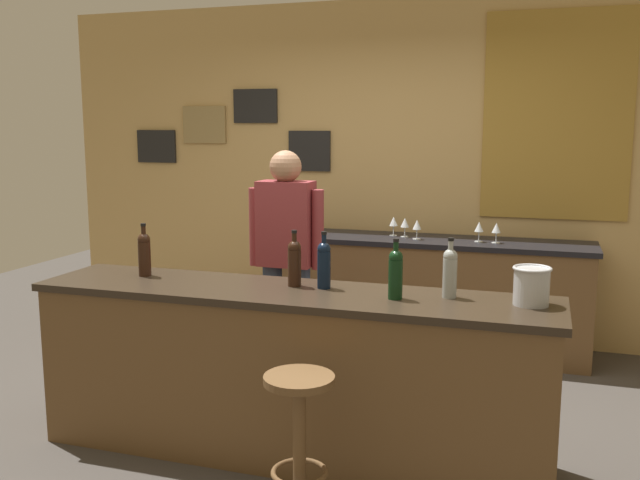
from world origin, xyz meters
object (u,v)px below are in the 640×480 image
ice_bucket (532,285)px  wine_glass_c (417,225)px  wine_glass_a (394,222)px  wine_glass_e (496,229)px  bartender (286,254)px  wine_bottle_c (324,263)px  wine_bottle_d (396,272)px  wine_bottle_b (294,261)px  wine_bottle_a (144,253)px  bar_stool (299,422)px  wine_bottle_e (450,271)px  wine_glass_d (479,228)px  wine_glass_b (405,223)px

ice_bucket → wine_glass_c: ice_bucket is taller
wine_glass_a → wine_glass_e: same height
bartender → wine_bottle_c: (0.51, -0.79, 0.12)m
wine_bottle_d → wine_glass_e: size_ratio=1.97×
wine_bottle_b → wine_glass_c: (0.33, 1.88, -0.05)m
wine_glass_e → wine_bottle_c: bearing=-112.0°
wine_glass_e → wine_bottle_a: bearing=-133.9°
ice_bucket → bar_stool: bearing=-145.9°
bar_stool → wine_glass_a: (-0.15, 2.69, 0.55)m
wine_glass_a → wine_glass_c: size_ratio=1.00×
ice_bucket → wine_glass_c: (-0.90, 1.91, -0.01)m
wine_bottle_e → wine_glass_d: size_ratio=1.97×
wine_bottle_b → ice_bucket: (1.23, -0.03, -0.04)m
wine_bottle_e → wine_glass_d: (-0.03, 1.91, -0.05)m
bartender → wine_glass_c: size_ratio=10.45×
wine_glass_b → wine_glass_e: size_ratio=1.00×
wine_glass_a → wine_glass_c: bearing=-31.7°
wine_bottle_c → wine_bottle_d: size_ratio=1.00×
ice_bucket → wine_bottle_b: bearing=178.8°
wine_bottle_c → wine_glass_d: 2.01m
bartender → wine_bottle_b: (0.35, -0.79, 0.12)m
wine_glass_a → bar_stool: bearing=-86.8°
bartender → wine_bottle_d: bartender is taller
wine_bottle_e → wine_glass_d: 1.91m
wine_bottle_b → wine_glass_a: (0.12, 2.01, -0.05)m
wine_glass_c → wine_glass_e: (0.60, 0.01, 0.00)m
bartender → wine_bottle_c: bartender is taller
wine_glass_a → wine_glass_d: (0.68, -0.10, 0.00)m
ice_bucket → wine_glass_b: ice_bucket is taller
wine_bottle_e → wine_bottle_d: bearing=-156.4°
wine_bottle_b → wine_glass_b: size_ratio=1.97×
bar_stool → wine_glass_d: bearing=78.3°
wine_bottle_a → bar_stool: bearing=-29.1°
wine_bottle_a → ice_bucket: size_ratio=1.63×
bar_stool → wine_glass_e: size_ratio=4.39×
wine_bottle_c → ice_bucket: bearing=-1.5°
bar_stool → wine_glass_c: bearing=88.6°
bartender → wine_bottle_d: 1.30m
ice_bucket → wine_glass_e: (-0.30, 1.92, -0.01)m
wine_bottle_c → wine_glass_e: (0.76, 1.89, -0.05)m
wine_glass_c → wine_bottle_d: bearing=-82.9°
wine_glass_c → wine_glass_b: bearing=142.3°
wine_bottle_e → wine_glass_b: wine_bottle_e is taller
ice_bucket → wine_glass_e: ice_bucket is taller
wine_glass_c → wine_glass_e: 0.60m
wine_glass_c → wine_glass_d: (0.47, 0.03, 0.00)m
wine_bottle_a → wine_bottle_c: same height
wine_bottle_a → wine_bottle_b: (0.91, 0.02, 0.00)m
wine_bottle_c → wine_bottle_d: 0.43m
bartender → wine_glass_b: bartender is taller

